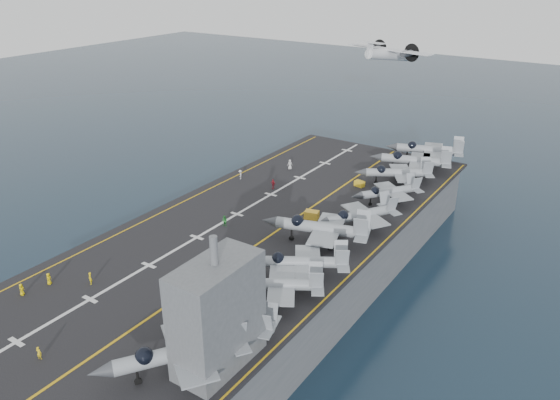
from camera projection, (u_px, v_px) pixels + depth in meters
The scene contains 31 objects.
ground at pixel (267, 278), 92.29m from camera, with size 500.00×500.00×0.00m, color #142135.
hull at pixel (267, 252), 90.27m from camera, with size 36.00×90.00×10.00m, color #56595E.
flight_deck at pixel (266, 224), 88.17m from camera, with size 38.00×92.00×0.40m, color black.
foul_line at pixel (282, 228), 86.56m from camera, with size 0.35×90.00×0.02m, color gold.
landing_centerline at pixel (237, 214), 91.12m from camera, with size 0.50×90.00×0.02m, color silver.
deck_edge_port at pixel (188, 199), 96.70m from camera, with size 0.25×90.00×0.02m, color gold.
deck_edge_stbd at pixel (371, 254), 78.71m from camera, with size 0.25×90.00×0.02m, color gold.
island_superstructure at pixel (217, 303), 54.61m from camera, with size 5.00×10.00×15.00m, color #56595E, non-canonical shape.
fighter_jet_0 at pixel (180, 351), 55.12m from camera, with size 17.67×19.03×5.50m, color gray, non-canonical shape.
fighter_jet_1 at pixel (229, 317), 61.16m from camera, with size 14.57×11.61×4.43m, color #8F969D, non-canonical shape.
fighter_jet_2 at pixel (275, 283), 67.31m from camera, with size 16.61×15.09×4.80m, color #8F959D, non-canonical shape.
fighter_jet_3 at pixel (302, 261), 72.09m from camera, with size 17.18×15.64×4.96m, color #929AA3, non-canonical shape.
fighter_jet_4 at pixel (321, 227), 80.46m from camera, with size 18.93×15.28×5.71m, color #8C949A, non-canonical shape.
fighter_jet_5 at pixel (361, 214), 85.39m from camera, with size 15.65×17.12×4.95m, color #979EA5, non-canonical shape.
fighter_jet_6 at pixel (390, 191), 94.58m from camera, with size 14.76×15.59×4.51m, color #A2ADB3, non-canonical shape.
fighter_jet_7 at pixel (398, 172), 102.29m from camera, with size 17.44×15.94×5.04m, color #959DA5, non-canonical shape.
fighter_jet_8 at pixel (415, 159), 107.91m from camera, with size 18.32×14.90×5.50m, color gray, non-canonical shape.
tow_cart_a at pixel (210, 280), 71.20m from camera, with size 2.64×2.13×1.38m, color yellow, non-canonical shape.
tow_cart_b at pixel (312, 215), 89.31m from camera, with size 2.54×1.96×1.36m, color gold, non-canonical shape.
tow_cart_c at pixel (359, 184), 102.16m from camera, with size 1.98×1.50×1.07m, color yellow, non-canonical shape.
crew_0 at pixel (22, 289), 68.90m from camera, with size 1.01×1.16×1.62m, color yellow.
crew_1 at pixel (90, 278), 71.22m from camera, with size 1.22×1.07×1.70m, color yellow.
crew_2 at pixel (225, 221), 86.68m from camera, with size 1.13×0.79×1.81m, color #268C33.
crew_3 at pixel (240, 174), 105.46m from camera, with size 1.24×1.31×1.82m, color silver.
crew_4 at pixel (273, 184), 100.94m from camera, with size 1.21×0.88×1.87m, color #B11E2E.
crew_5 at pixel (290, 164), 110.29m from camera, with size 1.47×1.37×2.04m, color silver.
crew_6 at pixel (39, 353), 57.81m from camera, with size 1.10×0.89×1.59m, color yellow.
crew_7 at pixel (217, 251), 77.70m from camera, with size 1.11×0.74×1.85m, color silver.
transport_plane at pixel (388, 55), 125.55m from camera, with size 25.68×20.57×5.32m, color silver, non-canonical shape.
fighter_jet_9 at pixel (429, 149), 113.89m from camera, with size 18.32×14.90×5.50m, color gray, non-canonical shape.
crew_8 at pixel (49, 279), 71.21m from camera, with size 1.01×1.16×1.62m, color yellow.
Camera 1 is at (45.65, -64.61, 49.39)m, focal length 35.00 mm.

